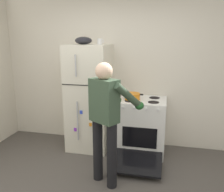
# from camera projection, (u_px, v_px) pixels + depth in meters

# --- Properties ---
(kitchen_wall_back) EXTENTS (6.00, 0.10, 2.70)m
(kitchen_wall_back) POSITION_uv_depth(u_px,v_px,m) (121.00, 68.00, 4.21)
(kitchen_wall_back) COLOR silver
(kitchen_wall_back) RESTS_ON ground
(refrigerator) EXTENTS (0.68, 0.72, 1.77)m
(refrigerator) POSITION_uv_depth(u_px,v_px,m) (89.00, 98.00, 4.06)
(refrigerator) COLOR silver
(refrigerator) RESTS_ON ground
(stove_range) EXTENTS (0.76, 1.22, 0.91)m
(stove_range) POSITION_uv_depth(u_px,v_px,m) (142.00, 127.00, 3.96)
(stove_range) COLOR white
(stove_range) RESTS_ON ground
(person_cook) EXTENTS (0.69, 0.76, 1.60)m
(person_cook) POSITION_uv_depth(u_px,v_px,m) (107.00, 113.00, 3.00)
(person_cook) COLOR black
(person_cook) RESTS_ON ground
(red_pot) EXTENTS (0.34, 0.24, 0.10)m
(red_pot) POSITION_uv_depth(u_px,v_px,m) (132.00, 96.00, 3.84)
(red_pot) COLOR orange
(red_pot) RESTS_ON stove_range
(coffee_mug) EXTENTS (0.11, 0.08, 0.10)m
(coffee_mug) POSITION_uv_depth(u_px,v_px,m) (100.00, 41.00, 3.85)
(coffee_mug) COLOR silver
(coffee_mug) RESTS_ON refrigerator
(mixing_bowl) EXTENTS (0.27, 0.27, 0.12)m
(mixing_bowl) POSITION_uv_depth(u_px,v_px,m) (83.00, 41.00, 3.85)
(mixing_bowl) COLOR black
(mixing_bowl) RESTS_ON refrigerator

